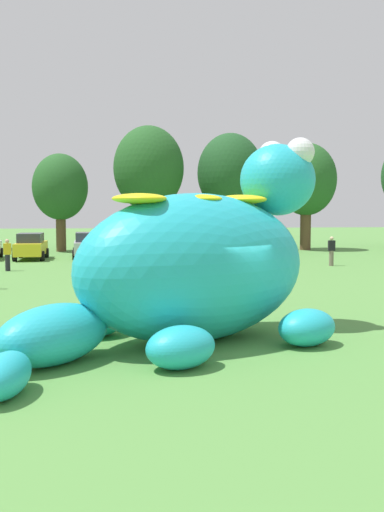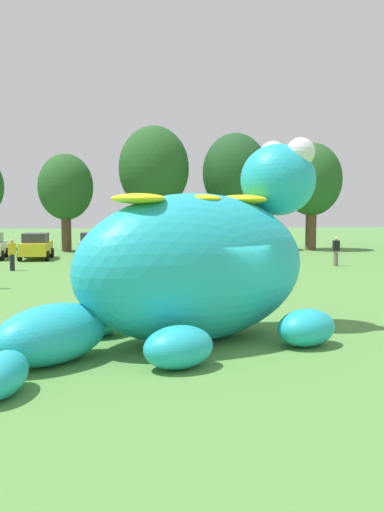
{
  "view_description": "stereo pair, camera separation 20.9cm",
  "coord_description": "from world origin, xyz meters",
  "px_view_note": "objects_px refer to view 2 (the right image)",
  "views": [
    {
      "loc": [
        -2.24,
        -14.53,
        3.44
      ],
      "look_at": [
        -0.56,
        1.31,
        2.1
      ],
      "focal_mm": 41.39,
      "sensor_mm": 36.0,
      "label": 1
    },
    {
      "loc": [
        -2.03,
        -14.55,
        3.44
      ],
      "look_at": [
        -0.56,
        1.31,
        2.1
      ],
      "focal_mm": 41.39,
      "sensor_mm": 36.0,
      "label": 2
    }
  ],
  "objects_px": {
    "spectator_near_inflatable": "(12,255)",
    "spectator_wandering": "(336,251)",
    "car_yellow": "(36,246)",
    "spectator_mid_field": "(109,261)",
    "giant_inflatable_creature": "(196,265)",
    "spectator_far_side": "(211,278)",
    "car_silver": "(92,245)",
    "car_green": "(146,245)"
  },
  "relations": [
    {
      "from": "spectator_near_inflatable",
      "to": "spectator_wandering",
      "type": "height_order",
      "value": "same"
    },
    {
      "from": "car_yellow",
      "to": "spectator_mid_field",
      "type": "bearing_deg",
      "value": -64.72
    },
    {
      "from": "giant_inflatable_creature",
      "to": "spectator_far_side",
      "type": "distance_m",
      "value": 6.44
    },
    {
      "from": "spectator_wandering",
      "to": "spectator_far_side",
      "type": "distance_m",
      "value": 14.88
    },
    {
      "from": "car_silver",
      "to": "car_green",
      "type": "relative_size",
      "value": 1.0
    },
    {
      "from": "spectator_wandering",
      "to": "spectator_near_inflatable",
      "type": "bearing_deg",
      "value": -177.32
    },
    {
      "from": "car_green",
      "to": "spectator_near_inflatable",
      "type": "distance_m",
      "value": 10.31
    },
    {
      "from": "car_silver",
      "to": "spectator_mid_field",
      "type": "relative_size",
      "value": 2.46
    },
    {
      "from": "car_silver",
      "to": "car_green",
      "type": "height_order",
      "value": "same"
    },
    {
      "from": "spectator_near_inflatable",
      "to": "spectator_wandering",
      "type": "xyz_separation_m",
      "value": [
        18.15,
        0.85,
        0.0
      ]
    },
    {
      "from": "giant_inflatable_creature",
      "to": "spectator_far_side",
      "type": "xyz_separation_m",
      "value": [
        1.17,
        6.23,
        -1.1
      ]
    },
    {
      "from": "giant_inflatable_creature",
      "to": "spectator_wandering",
      "type": "bearing_deg",
      "value": 61.31
    },
    {
      "from": "car_silver",
      "to": "spectator_mid_field",
      "type": "height_order",
      "value": "car_silver"
    },
    {
      "from": "spectator_mid_field",
      "to": "car_yellow",
      "type": "bearing_deg",
      "value": 115.28
    },
    {
      "from": "spectator_near_inflatable",
      "to": "car_yellow",
      "type": "bearing_deg",
      "value": 89.1
    },
    {
      "from": "giant_inflatable_creature",
      "to": "spectator_mid_field",
      "type": "xyz_separation_m",
      "value": [
        -2.82,
        13.16,
        -1.1
      ]
    },
    {
      "from": "car_green",
      "to": "spectator_far_side",
      "type": "bearing_deg",
      "value": -83.51
    },
    {
      "from": "car_green",
      "to": "car_silver",
      "type": "bearing_deg",
      "value": 176.44
    },
    {
      "from": "spectator_mid_field",
      "to": "spectator_wandering",
      "type": "xyz_separation_m",
      "value": [
        12.79,
        5.07,
        0.0
      ]
    },
    {
      "from": "giant_inflatable_creature",
      "to": "car_green",
      "type": "xyz_separation_m",
      "value": [
        -0.93,
        24.72,
        -1.09
      ]
    },
    {
      "from": "giant_inflatable_creature",
      "to": "spectator_mid_field",
      "type": "height_order",
      "value": "giant_inflatable_creature"
    },
    {
      "from": "spectator_near_inflatable",
      "to": "spectator_wandering",
      "type": "relative_size",
      "value": 1.0
    },
    {
      "from": "car_silver",
      "to": "spectator_far_side",
      "type": "bearing_deg",
      "value": -73.15
    },
    {
      "from": "spectator_far_side",
      "to": "car_yellow",
      "type": "bearing_deg",
      "value": 117.12
    },
    {
      "from": "car_green",
      "to": "spectator_mid_field",
      "type": "relative_size",
      "value": 2.47
    },
    {
      "from": "spectator_mid_field",
      "to": "spectator_far_side",
      "type": "distance_m",
      "value": 7.99
    },
    {
      "from": "car_yellow",
      "to": "spectator_mid_field",
      "type": "height_order",
      "value": "car_yellow"
    },
    {
      "from": "car_yellow",
      "to": "spectator_far_side",
      "type": "distance_m",
      "value": 20.27
    },
    {
      "from": "car_yellow",
      "to": "spectator_wandering",
      "type": "relative_size",
      "value": 2.43
    },
    {
      "from": "giant_inflatable_creature",
      "to": "car_green",
      "type": "distance_m",
      "value": 24.76
    },
    {
      "from": "car_yellow",
      "to": "spectator_mid_field",
      "type": "xyz_separation_m",
      "value": [
        5.25,
        -11.12,
        -0.01
      ]
    },
    {
      "from": "car_green",
      "to": "spectator_mid_field",
      "type": "xyz_separation_m",
      "value": [
        -1.89,
        -11.56,
        -0.01
      ]
    },
    {
      "from": "car_silver",
      "to": "spectator_mid_field",
      "type": "xyz_separation_m",
      "value": [
        1.68,
        -11.79,
        -0.01
      ]
    },
    {
      "from": "car_green",
      "to": "spectator_far_side",
      "type": "relative_size",
      "value": 2.47
    },
    {
      "from": "car_yellow",
      "to": "spectator_wandering",
      "type": "bearing_deg",
      "value": -18.53
    },
    {
      "from": "giant_inflatable_creature",
      "to": "spectator_far_side",
      "type": "relative_size",
      "value": 5.14
    },
    {
      "from": "spectator_near_inflatable",
      "to": "spectator_far_side",
      "type": "distance_m",
      "value": 14.55
    },
    {
      "from": "spectator_mid_field",
      "to": "spectator_near_inflatable",
      "type": "bearing_deg",
      "value": 141.75
    },
    {
      "from": "giant_inflatable_creature",
      "to": "spectator_mid_field",
      "type": "relative_size",
      "value": 5.14
    },
    {
      "from": "car_yellow",
      "to": "spectator_far_side",
      "type": "relative_size",
      "value": 2.43
    },
    {
      "from": "spectator_far_side",
      "to": "car_green",
      "type": "bearing_deg",
      "value": 96.49
    },
    {
      "from": "spectator_mid_field",
      "to": "car_silver",
      "type": "bearing_deg",
      "value": 98.09
    }
  ]
}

